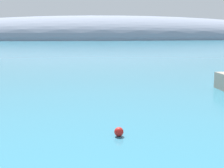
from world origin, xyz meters
TOP-DOWN VIEW (x-y plane):
  - distant_ridge at (28.84, 248.09)m, footprint 356.47×83.23m
  - mooring_buoy_red at (0.75, 15.41)m, footprint 0.57×0.57m

SIDE VIEW (x-z plane):
  - distant_ridge at x=28.84m, z-range -18.61..18.61m
  - mooring_buoy_red at x=0.75m, z-range 0.00..0.57m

